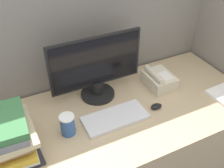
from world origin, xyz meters
TOP-DOWN VIEW (x-y plane):
  - cubicle_panel_rear at (0.00, 0.78)m, footprint 2.07×0.04m
  - desk at (0.00, 0.37)m, footprint 1.67×0.74m
  - monitor at (-0.04, 0.57)m, footprint 0.56×0.21m
  - keyboard at (-0.04, 0.33)m, footprint 0.36×0.16m
  - mouse at (0.22, 0.30)m, footprint 0.07×0.04m
  - coffee_cup at (-0.31, 0.34)m, footprint 0.08×0.08m
  - book_stack at (-0.59, 0.34)m, footprint 0.26×0.31m
  - desk_telephone at (0.35, 0.49)m, footprint 0.16×0.20m

SIDE VIEW (x-z plane):
  - desk at x=0.00m, z-range 0.00..0.77m
  - keyboard at x=-0.04m, z-range 0.77..0.79m
  - mouse at x=0.22m, z-range 0.77..0.80m
  - desk_telephone at x=0.35m, z-range 0.76..0.88m
  - coffee_cup at x=-0.31m, z-range 0.77..0.89m
  - cubicle_panel_rear at x=0.00m, z-range 0.00..1.72m
  - book_stack at x=-0.59m, z-range 0.77..0.99m
  - monitor at x=-0.04m, z-range 0.76..1.16m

